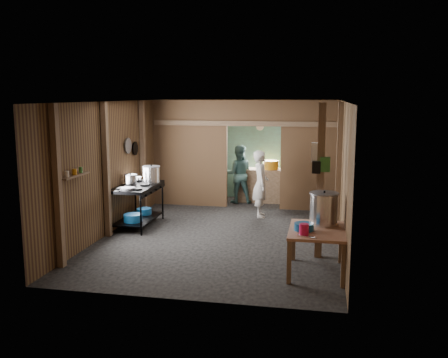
% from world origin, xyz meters
% --- Properties ---
extents(floor, '(4.50, 7.00, 0.00)m').
position_xyz_m(floor, '(0.00, 0.00, 0.00)').
color(floor, black).
rests_on(floor, ground).
extents(ceiling, '(4.50, 7.00, 0.00)m').
position_xyz_m(ceiling, '(0.00, 0.00, 2.60)').
color(ceiling, '#3A3633').
rests_on(ceiling, ground).
extents(wall_back, '(4.50, 0.00, 2.60)m').
position_xyz_m(wall_back, '(0.00, 3.50, 1.30)').
color(wall_back, brown).
rests_on(wall_back, ground).
extents(wall_front, '(4.50, 0.00, 2.60)m').
position_xyz_m(wall_front, '(0.00, -3.50, 1.30)').
color(wall_front, brown).
rests_on(wall_front, ground).
extents(wall_left, '(0.00, 7.00, 2.60)m').
position_xyz_m(wall_left, '(-2.25, 0.00, 1.30)').
color(wall_left, brown).
rests_on(wall_left, ground).
extents(wall_right, '(0.00, 7.00, 2.60)m').
position_xyz_m(wall_right, '(2.25, 0.00, 1.30)').
color(wall_right, brown).
rests_on(wall_right, ground).
extents(partition_left, '(1.85, 0.10, 2.60)m').
position_xyz_m(partition_left, '(-1.32, 2.20, 1.30)').
color(partition_left, brown).
rests_on(partition_left, floor).
extents(partition_right, '(1.35, 0.10, 2.60)m').
position_xyz_m(partition_right, '(1.57, 2.20, 1.30)').
color(partition_right, brown).
rests_on(partition_right, floor).
extents(partition_header, '(1.30, 0.10, 0.60)m').
position_xyz_m(partition_header, '(0.25, 2.20, 2.30)').
color(partition_header, brown).
rests_on(partition_header, wall_back).
extents(turquoise_panel, '(4.40, 0.06, 2.50)m').
position_xyz_m(turquoise_panel, '(0.00, 3.44, 1.25)').
color(turquoise_panel, '#62B2A5').
rests_on(turquoise_panel, wall_back).
extents(back_counter, '(1.20, 0.50, 0.85)m').
position_xyz_m(back_counter, '(0.30, 2.95, 0.42)').
color(back_counter, '#927358').
rests_on(back_counter, floor).
extents(wall_clock, '(0.20, 0.03, 0.20)m').
position_xyz_m(wall_clock, '(0.25, 3.40, 1.90)').
color(wall_clock, silver).
rests_on(wall_clock, wall_back).
extents(post_left_a, '(0.10, 0.12, 2.60)m').
position_xyz_m(post_left_a, '(-2.18, -2.60, 1.30)').
color(post_left_a, '#927358').
rests_on(post_left_a, floor).
extents(post_left_b, '(0.10, 0.12, 2.60)m').
position_xyz_m(post_left_b, '(-2.18, -0.80, 1.30)').
color(post_left_b, '#927358').
rests_on(post_left_b, floor).
extents(post_left_c, '(0.10, 0.12, 2.60)m').
position_xyz_m(post_left_c, '(-2.18, 1.20, 1.30)').
color(post_left_c, '#927358').
rests_on(post_left_c, floor).
extents(post_right, '(0.10, 0.12, 2.60)m').
position_xyz_m(post_right, '(2.18, -0.20, 1.30)').
color(post_right, '#927358').
rests_on(post_right, floor).
extents(post_free, '(0.12, 0.12, 2.60)m').
position_xyz_m(post_free, '(1.85, -1.30, 1.30)').
color(post_free, '#927358').
rests_on(post_free, floor).
extents(cross_beam, '(4.40, 0.12, 0.12)m').
position_xyz_m(cross_beam, '(0.00, 2.15, 2.05)').
color(cross_beam, '#927358').
rests_on(cross_beam, wall_left).
extents(pan_lid_big, '(0.03, 0.34, 0.34)m').
position_xyz_m(pan_lid_big, '(-2.21, 0.40, 1.65)').
color(pan_lid_big, slate).
rests_on(pan_lid_big, wall_left).
extents(pan_lid_small, '(0.03, 0.30, 0.30)m').
position_xyz_m(pan_lid_small, '(-2.21, 0.80, 1.55)').
color(pan_lid_small, black).
rests_on(pan_lid_small, wall_left).
extents(wall_shelf, '(0.14, 0.80, 0.03)m').
position_xyz_m(wall_shelf, '(-2.15, -2.10, 1.40)').
color(wall_shelf, '#927358').
rests_on(wall_shelf, wall_left).
extents(jar_white, '(0.07, 0.07, 0.10)m').
position_xyz_m(jar_white, '(-2.15, -2.35, 1.47)').
color(jar_white, silver).
rests_on(jar_white, wall_shelf).
extents(jar_yellow, '(0.08, 0.08, 0.10)m').
position_xyz_m(jar_yellow, '(-2.15, -2.10, 1.47)').
color(jar_yellow, '#C47A14').
rests_on(jar_yellow, wall_shelf).
extents(jar_green, '(0.06, 0.06, 0.10)m').
position_xyz_m(jar_green, '(-2.15, -1.88, 1.47)').
color(jar_green, '#357F34').
rests_on(jar_green, wall_shelf).
extents(bag_white, '(0.22, 0.15, 0.32)m').
position_xyz_m(bag_white, '(1.80, -1.22, 1.78)').
color(bag_white, silver).
rests_on(bag_white, post_free).
extents(bag_green, '(0.16, 0.12, 0.24)m').
position_xyz_m(bag_green, '(1.92, -1.36, 1.60)').
color(bag_green, '#357F34').
rests_on(bag_green, post_free).
extents(bag_black, '(0.14, 0.10, 0.20)m').
position_xyz_m(bag_black, '(1.78, -1.38, 1.55)').
color(bag_black, black).
rests_on(bag_black, post_free).
extents(gas_range, '(0.76, 1.47, 0.87)m').
position_xyz_m(gas_range, '(-1.88, 0.02, 0.43)').
color(gas_range, black).
rests_on(gas_range, floor).
extents(prep_table, '(0.85, 1.17, 0.69)m').
position_xyz_m(prep_table, '(1.83, -2.09, 0.35)').
color(prep_table, tan).
rests_on(prep_table, floor).
extents(stove_pot_large, '(0.40, 0.40, 0.37)m').
position_xyz_m(stove_pot_large, '(-1.71, 0.43, 1.04)').
color(stove_pot_large, silver).
rests_on(stove_pot_large, gas_range).
extents(stove_pot_med, '(0.32, 0.32, 0.23)m').
position_xyz_m(stove_pot_med, '(-2.05, 0.08, 0.97)').
color(stove_pot_med, silver).
rests_on(stove_pot_med, gas_range).
extents(stove_saucepan, '(0.19, 0.19, 0.09)m').
position_xyz_m(stove_saucepan, '(-2.05, 0.52, 0.92)').
color(stove_saucepan, silver).
rests_on(stove_saucepan, gas_range).
extents(frying_pan, '(0.40, 0.56, 0.07)m').
position_xyz_m(frying_pan, '(-1.88, -0.48, 0.89)').
color(frying_pan, slate).
rests_on(frying_pan, gas_range).
extents(blue_tub_front, '(0.38, 0.38, 0.16)m').
position_xyz_m(blue_tub_front, '(-1.88, -0.28, 0.25)').
color(blue_tub_front, '#155593').
rests_on(blue_tub_front, gas_range).
extents(blue_tub_back, '(0.32, 0.32, 0.13)m').
position_xyz_m(blue_tub_back, '(-1.88, 0.37, 0.23)').
color(blue_tub_back, '#155593').
rests_on(blue_tub_back, gas_range).
extents(stock_pot, '(0.57, 0.57, 0.53)m').
position_xyz_m(stock_pot, '(1.92, -1.77, 0.94)').
color(stock_pot, silver).
rests_on(stock_pot, prep_table).
extents(wash_basin, '(0.34, 0.34, 0.11)m').
position_xyz_m(wash_basin, '(1.63, -2.19, 0.75)').
color(wash_basin, '#155593').
rests_on(wash_basin, prep_table).
extents(pink_bucket, '(0.18, 0.18, 0.17)m').
position_xyz_m(pink_bucket, '(1.64, -2.44, 0.78)').
color(pink_bucket, '#DA1551').
rests_on(pink_bucket, prep_table).
extents(knife, '(0.29, 0.15, 0.01)m').
position_xyz_m(knife, '(1.69, -2.54, 0.70)').
color(knife, silver).
rests_on(knife, prep_table).
extents(yellow_tub, '(0.40, 0.40, 0.22)m').
position_xyz_m(yellow_tub, '(0.59, 2.95, 0.96)').
color(yellow_tub, '#C47A14').
rests_on(yellow_tub, back_counter).
extents(cook, '(0.46, 0.61, 1.50)m').
position_xyz_m(cook, '(0.53, 1.35, 0.75)').
color(cook, silver).
rests_on(cook, floor).
extents(worker_back, '(0.79, 0.66, 1.47)m').
position_xyz_m(worker_back, '(-0.20, 2.70, 0.74)').
color(worker_back, '#3E6866').
rests_on(worker_back, floor).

